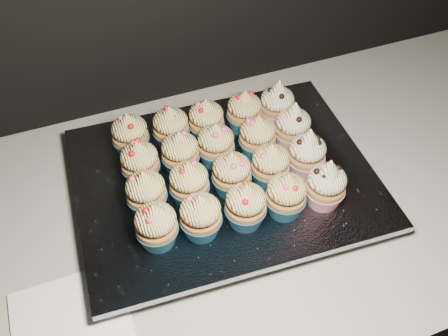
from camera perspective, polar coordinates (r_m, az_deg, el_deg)
cabinet at (r=1.26m, az=5.09°, el=-15.89°), size 2.40×0.60×0.86m
worktop at (r=0.89m, az=6.98°, el=-2.57°), size 2.44×0.64×0.04m
napkin at (r=0.75m, az=-16.99°, el=-16.83°), size 0.16×0.16×0.00m
baking_tray at (r=0.85m, az=-0.00°, el=-1.79°), size 0.47×0.37×0.02m
foil_lining at (r=0.84m, az=-0.00°, el=-1.02°), size 0.51×0.41×0.01m
cupcake_0 at (r=0.73m, az=-7.75°, el=-6.52°), size 0.06×0.06×0.08m
cupcake_1 at (r=0.73m, az=-2.68°, el=-5.49°), size 0.06×0.06×0.08m
cupcake_2 at (r=0.74m, az=2.50°, el=-4.29°), size 0.06×0.06×0.08m
cupcake_3 at (r=0.76m, az=7.10°, el=-3.10°), size 0.06×0.06×0.08m
cupcake_4 at (r=0.78m, az=11.57°, el=-1.88°), size 0.06×0.06×0.10m
cupcake_5 at (r=0.77m, az=-8.89°, el=-2.79°), size 0.06×0.06×0.08m
cupcake_6 at (r=0.77m, az=-4.00°, el=-1.74°), size 0.06×0.06×0.08m
cupcake_7 at (r=0.78m, az=0.88°, el=-0.65°), size 0.06×0.06×0.08m
cupcake_8 at (r=0.80m, az=5.33°, el=0.33°), size 0.06×0.06×0.08m
cupcake_9 at (r=0.82m, az=9.44°, el=1.62°), size 0.06×0.06×0.10m
cupcake_10 at (r=0.81m, az=-9.57°, el=0.62°), size 0.06×0.06×0.08m
cupcake_11 at (r=0.82m, az=-5.00°, el=1.72°), size 0.06×0.06×0.08m
cupcake_12 at (r=0.83m, az=-0.93°, el=2.69°), size 0.06×0.06×0.08m
cupcake_13 at (r=0.84m, az=3.85°, el=3.57°), size 0.06×0.06×0.08m
cupcake_14 at (r=0.87m, az=7.84°, el=4.69°), size 0.06×0.06×0.10m
cupcake_15 at (r=0.86m, az=-10.67°, el=3.75°), size 0.06×0.06×0.08m
cupcake_16 at (r=0.86m, az=-6.08°, el=4.62°), size 0.06×0.06×0.08m
cupcake_17 at (r=0.87m, az=-2.03°, el=5.46°), size 0.06×0.06×0.08m
cupcake_18 at (r=0.89m, az=2.34°, el=6.44°), size 0.06×0.06×0.08m
cupcake_19 at (r=0.91m, az=6.08°, el=7.24°), size 0.06×0.06×0.10m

